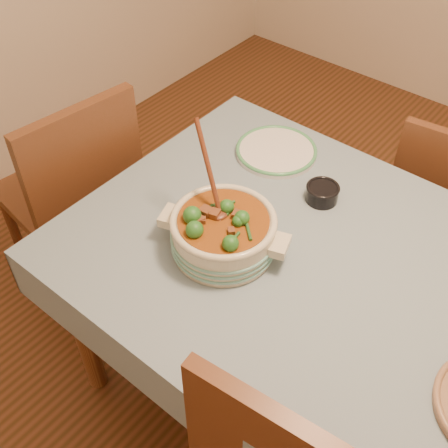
# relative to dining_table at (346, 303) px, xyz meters

# --- Properties ---
(floor) EXTENTS (4.50, 4.50, 0.00)m
(floor) POSITION_rel_dining_table_xyz_m (0.00, 0.00, -0.66)
(floor) COLOR #412912
(floor) RESTS_ON ground
(dining_table) EXTENTS (1.68, 1.08, 0.76)m
(dining_table) POSITION_rel_dining_table_xyz_m (0.00, 0.00, 0.00)
(dining_table) COLOR brown
(dining_table) RESTS_ON floor
(stew_casserole) EXTENTS (0.38, 0.37, 0.36)m
(stew_casserole) POSITION_rel_dining_table_xyz_m (-0.35, -0.12, 0.17)
(stew_casserole) COLOR beige
(stew_casserole) RESTS_ON dining_table
(white_plate) EXTENTS (0.37, 0.37, 0.02)m
(white_plate) POSITION_rel_dining_table_xyz_m (-0.50, 0.34, 0.10)
(white_plate) COLOR silver
(white_plate) RESTS_ON dining_table
(condiment_bowl) EXTENTS (0.13, 0.13, 0.06)m
(condiment_bowl) POSITION_rel_dining_table_xyz_m (-0.25, 0.24, 0.12)
(condiment_bowl) COLOR black
(condiment_bowl) RESTS_ON dining_table
(chair_far) EXTENTS (0.44, 0.44, 0.85)m
(chair_far) POSITION_rel_dining_table_xyz_m (-0.01, 0.81, -0.18)
(chair_far) COLOR brown
(chair_far) RESTS_ON floor
(chair_left) EXTENTS (0.51, 0.51, 0.97)m
(chair_left) POSITION_rel_dining_table_xyz_m (-1.10, -0.10, -0.12)
(chair_left) COLOR brown
(chair_left) RESTS_ON floor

